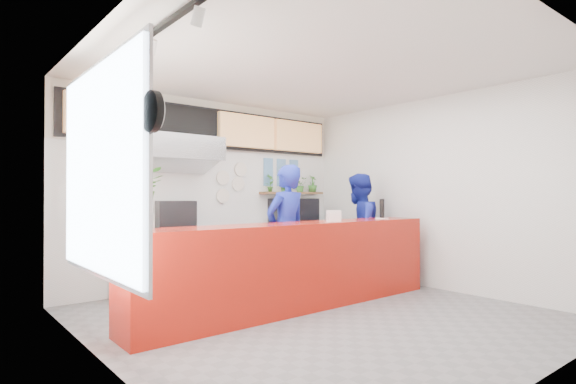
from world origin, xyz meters
TOP-DOWN VIEW (x-y plane):
  - floor at (0.00, 0.00)m, footprint 5.00×5.00m
  - ceiling at (0.00, 0.00)m, footprint 5.00×5.00m
  - wall_back at (0.00, 2.50)m, footprint 5.00×0.00m
  - wall_left at (-2.50, 0.00)m, footprint 0.00×5.00m
  - wall_right at (2.50, 0.00)m, footprint 0.00×5.00m
  - service_counter at (0.00, 0.40)m, footprint 4.50×0.60m
  - cream_band at (0.00, 2.49)m, footprint 5.00×0.02m
  - prep_bench at (-0.80, 2.20)m, footprint 1.80×0.60m
  - panini_oven at (-0.82, 2.20)m, footprint 0.65×0.65m
  - extraction_hood at (-0.80, 2.15)m, footprint 1.20×0.70m
  - hood_lip at (-0.80, 2.15)m, footprint 1.20×0.69m
  - right_bench at (1.50, 2.20)m, footprint 1.80×0.60m
  - espresso_machine at (1.44, 2.20)m, footprint 0.87×0.69m
  - espresso_tray at (1.44, 2.20)m, footprint 0.62×0.48m
  - herb_shelf at (1.60, 2.40)m, footprint 1.40×0.18m
  - menu_board_far_left at (-1.75, 2.38)m, footprint 1.10×0.10m
  - menu_board_mid_left at (-0.59, 2.38)m, footprint 1.10×0.10m
  - menu_board_mid_right at (0.57, 2.38)m, footprint 1.10×0.10m
  - menu_board_far_right at (1.73, 2.38)m, footprint 1.10×0.10m
  - soffit at (0.00, 2.46)m, footprint 4.80×0.04m
  - window_pane at (-2.47, 0.30)m, footprint 0.04×2.20m
  - window_frame at (-2.45, 0.30)m, footprint 0.03×2.30m
  - wall_clock_rim at (-2.46, -0.90)m, footprint 0.05×0.30m
  - wall_clock_face at (-2.43, -0.90)m, footprint 0.02×0.26m
  - track_rail at (-2.10, 0.00)m, footprint 0.05×2.40m
  - dec_plate_a at (0.15, 2.47)m, footprint 0.24×0.03m
  - dec_plate_b at (0.45, 2.47)m, footprint 0.24×0.03m
  - dec_plate_c at (0.15, 2.47)m, footprint 0.24×0.03m
  - dec_plate_d at (0.50, 2.47)m, footprint 0.24×0.03m
  - photo_frame_a at (1.10, 2.48)m, footprint 0.20×0.02m
  - photo_frame_b at (1.40, 2.48)m, footprint 0.20×0.02m
  - photo_frame_c at (1.70, 2.48)m, footprint 0.20×0.02m
  - photo_frame_d at (1.10, 2.48)m, footprint 0.20×0.02m
  - photo_frame_e at (1.40, 2.48)m, footprint 0.20×0.02m
  - photo_frame_f at (1.70, 2.48)m, footprint 0.20×0.02m
  - staff_center at (0.21, 0.88)m, footprint 0.73×0.52m
  - staff_right at (1.85, 1.00)m, footprint 1.06×0.95m
  - herb_a at (1.08, 2.40)m, footprint 0.20×0.16m
  - herb_b at (1.39, 2.40)m, footprint 0.16×0.14m
  - herb_c at (1.79, 2.40)m, footprint 0.26×0.24m
  - herb_d at (2.11, 2.40)m, footprint 0.23×0.22m
  - glass_vase at (-2.01, 0.40)m, footprint 0.23×0.23m
  - basil_vase at (-2.01, 0.40)m, footprint 0.45×0.41m
  - napkin_holder at (0.59, 0.32)m, footprint 0.20×0.17m
  - white_plate at (1.67, 0.37)m, footprint 0.25×0.25m
  - pepper_mill at (1.67, 0.37)m, footprint 0.09×0.09m

SIDE VIEW (x-z plane):
  - floor at x=0.00m, z-range 0.00..0.00m
  - prep_bench at x=-0.80m, z-range 0.00..0.90m
  - right_bench at x=1.50m, z-range 0.00..0.90m
  - service_counter at x=0.00m, z-range 0.00..1.10m
  - staff_right at x=1.85m, z-range 0.00..1.82m
  - staff_center at x=0.21m, z-range 0.00..1.88m
  - white_plate at x=1.67m, z-range 1.10..1.12m
  - panini_oven at x=-0.82m, z-range 0.90..1.37m
  - espresso_machine at x=1.44m, z-range 0.90..1.40m
  - napkin_holder at x=0.59m, z-range 1.10..1.25m
  - glass_vase at x=-2.01m, z-range 1.10..1.33m
  - pepper_mill at x=1.67m, z-range 1.11..1.40m
  - espresso_tray at x=1.44m, z-range 1.35..1.40m
  - dec_plate_c at x=0.15m, z-range 1.33..1.57m
  - wall_back at x=0.00m, z-range -1.00..4.00m
  - wall_left at x=-2.50m, z-range -1.00..4.00m
  - wall_right at x=2.50m, z-range -1.00..4.00m
  - herb_shelf at x=1.60m, z-range 1.48..1.52m
  - basil_vase at x=-2.01m, z-range 1.32..1.74m
  - herb_b at x=1.39m, z-range 1.52..1.78m
  - dec_plate_b at x=0.45m, z-range 1.53..1.77m
  - herb_c at x=1.79m, z-range 1.52..1.79m
  - herb_d at x=2.11m, z-range 1.52..1.84m
  - herb_a at x=1.08m, z-range 1.52..1.85m
  - window_pane at x=-2.47m, z-range 0.75..2.65m
  - window_frame at x=-2.45m, z-range 0.70..2.70m
  - dec_plate_a at x=0.15m, z-range 1.63..1.87m
  - photo_frame_d at x=1.10m, z-range 1.62..1.88m
  - photo_frame_e at x=1.40m, z-range 1.62..1.88m
  - photo_frame_f at x=1.70m, z-range 1.62..1.88m
  - dec_plate_d at x=0.50m, z-range 1.78..2.02m
  - hood_lip at x=-0.80m, z-range 1.79..2.11m
  - photo_frame_a at x=1.10m, z-range 1.88..2.12m
  - photo_frame_b at x=1.40m, z-range 1.88..2.12m
  - photo_frame_c at x=1.70m, z-range 1.88..2.12m
  - wall_clock_rim at x=-2.46m, z-range 1.90..2.20m
  - wall_clock_face at x=-2.43m, z-range 1.92..2.18m
  - extraction_hood at x=-0.80m, z-range 1.98..2.32m
  - menu_board_far_left at x=-1.75m, z-range 2.27..2.82m
  - menu_board_mid_left at x=-0.59m, z-range 2.27..2.82m
  - menu_board_mid_right at x=0.57m, z-range 2.27..2.82m
  - menu_board_far_right at x=1.73m, z-range 2.27..2.82m
  - soffit at x=0.00m, z-range 2.22..2.88m
  - cream_band at x=0.00m, z-range 2.20..3.00m
  - track_rail at x=-2.10m, z-range 2.92..2.96m
  - ceiling at x=0.00m, z-range 3.00..3.00m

